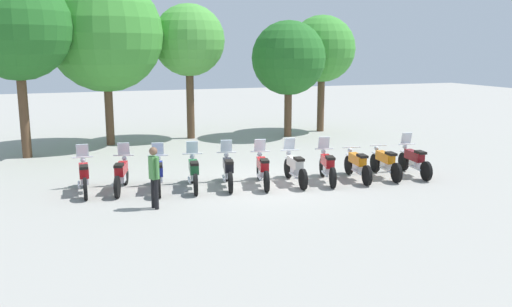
% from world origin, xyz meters
% --- Properties ---
extents(ground_plane, '(80.00, 80.00, 0.00)m').
position_xyz_m(ground_plane, '(0.00, 0.00, 0.00)').
color(ground_plane, '#9E9B93').
extents(motorcycle_0, '(0.62, 2.19, 1.37)m').
position_xyz_m(motorcycle_0, '(-5.27, 0.84, 0.52)').
color(motorcycle_0, black).
rests_on(motorcycle_0, ground_plane).
extents(motorcycle_1, '(0.81, 2.14, 1.37)m').
position_xyz_m(motorcycle_1, '(-4.21, 0.72, 0.52)').
color(motorcycle_1, black).
rests_on(motorcycle_1, ground_plane).
extents(motorcycle_2, '(0.70, 2.18, 1.37)m').
position_xyz_m(motorcycle_2, '(-3.16, 0.36, 0.52)').
color(motorcycle_2, black).
rests_on(motorcycle_2, ground_plane).
extents(motorcycle_3, '(0.71, 2.18, 1.37)m').
position_xyz_m(motorcycle_3, '(-2.10, 0.26, 0.52)').
color(motorcycle_3, black).
rests_on(motorcycle_3, ground_plane).
extents(motorcycle_4, '(0.75, 2.16, 1.37)m').
position_xyz_m(motorcycle_4, '(-1.05, 0.13, 0.52)').
color(motorcycle_4, black).
rests_on(motorcycle_4, ground_plane).
extents(motorcycle_5, '(0.76, 2.16, 1.37)m').
position_xyz_m(motorcycle_5, '(0.01, -0.09, 0.52)').
color(motorcycle_5, black).
rests_on(motorcycle_5, ground_plane).
extents(motorcycle_6, '(0.63, 2.19, 1.37)m').
position_xyz_m(motorcycle_6, '(1.06, -0.20, 0.52)').
color(motorcycle_6, black).
rests_on(motorcycle_6, ground_plane).
extents(motorcycle_7, '(0.81, 2.14, 1.37)m').
position_xyz_m(motorcycle_7, '(2.12, -0.36, 0.52)').
color(motorcycle_7, black).
rests_on(motorcycle_7, ground_plane).
extents(motorcycle_8, '(0.68, 2.18, 0.99)m').
position_xyz_m(motorcycle_8, '(3.16, -0.44, 0.50)').
color(motorcycle_8, black).
rests_on(motorcycle_8, ground_plane).
extents(motorcycle_9, '(0.65, 2.19, 0.99)m').
position_xyz_m(motorcycle_9, '(4.22, -0.43, 0.50)').
color(motorcycle_9, black).
rests_on(motorcycle_9, ground_plane).
extents(motorcycle_10, '(0.67, 2.18, 1.37)m').
position_xyz_m(motorcycle_10, '(5.28, -0.54, 0.52)').
color(motorcycle_10, black).
rests_on(motorcycle_10, ground_plane).
extents(person_0, '(0.29, 0.40, 1.67)m').
position_xyz_m(person_0, '(-3.57, -1.48, 0.98)').
color(person_0, black).
rests_on(person_0, ground_plane).
extents(tree_0, '(4.07, 4.07, 7.05)m').
position_xyz_m(tree_0, '(-7.18, 7.10, 5.00)').
color(tree_0, brown).
rests_on(tree_0, ground_plane).
extents(tree_1, '(4.92, 4.92, 7.27)m').
position_xyz_m(tree_1, '(-3.85, 8.91, 4.79)').
color(tree_1, brown).
rests_on(tree_1, ground_plane).
extents(tree_2, '(3.32, 3.32, 6.24)m').
position_xyz_m(tree_2, '(-0.09, 9.48, 4.55)').
color(tree_2, brown).
rests_on(tree_2, ground_plane).
extents(tree_3, '(3.52, 3.52, 5.53)m').
position_xyz_m(tree_3, '(4.47, 8.43, 3.75)').
color(tree_3, brown).
rests_on(tree_3, ground_plane).
extents(tree_4, '(3.34, 3.34, 5.86)m').
position_xyz_m(tree_4, '(6.73, 9.45, 4.17)').
color(tree_4, brown).
rests_on(tree_4, ground_plane).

